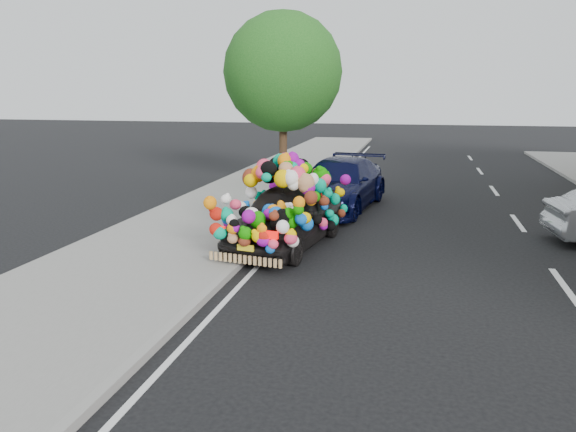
% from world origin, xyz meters
% --- Properties ---
extents(ground, '(100.00, 100.00, 0.00)m').
position_xyz_m(ground, '(0.00, 0.00, 0.00)').
color(ground, black).
rests_on(ground, ground).
extents(sidewalk, '(4.00, 60.00, 0.12)m').
position_xyz_m(sidewalk, '(-4.30, 0.00, 0.06)').
color(sidewalk, gray).
rests_on(sidewalk, ground).
extents(kerb, '(0.15, 60.00, 0.13)m').
position_xyz_m(kerb, '(-2.35, 0.00, 0.07)').
color(kerb, gray).
rests_on(kerb, ground).
extents(lane_markings, '(6.00, 50.00, 0.01)m').
position_xyz_m(lane_markings, '(3.60, 0.00, 0.01)').
color(lane_markings, silver).
rests_on(lane_markings, ground).
extents(tree_near_sidewalk, '(4.20, 4.20, 6.13)m').
position_xyz_m(tree_near_sidewalk, '(-3.80, 9.50, 4.02)').
color(tree_near_sidewalk, '#332114').
rests_on(tree_near_sidewalk, ground).
extents(plush_art_car, '(2.62, 4.49, 2.02)m').
position_xyz_m(plush_art_car, '(-1.80, 1.51, 1.03)').
color(plush_art_car, black).
rests_on(plush_art_car, ground).
extents(navy_sedan, '(2.72, 5.20, 1.44)m').
position_xyz_m(navy_sedan, '(-1.25, 5.81, 0.72)').
color(navy_sedan, black).
rests_on(navy_sedan, ground).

